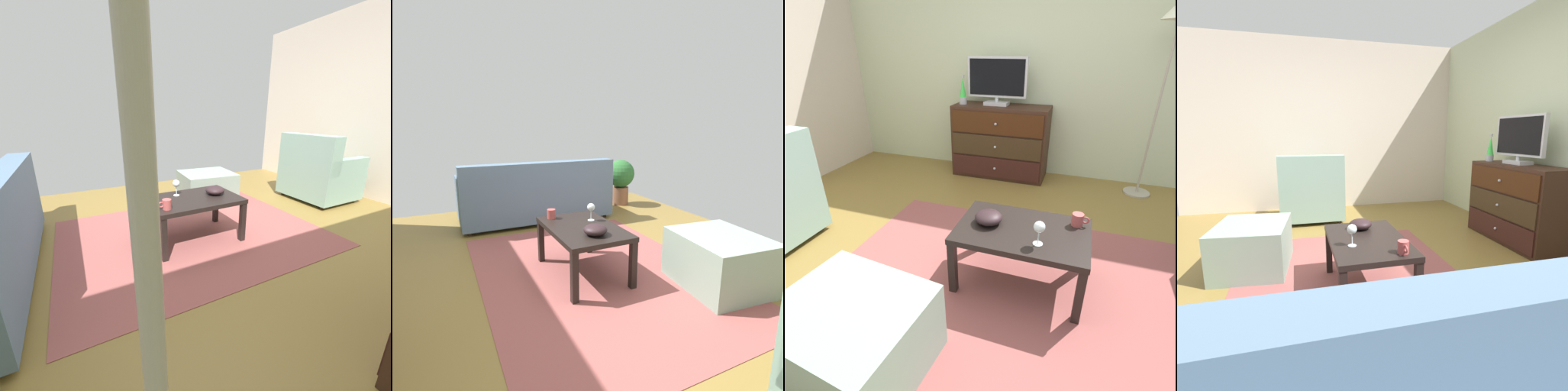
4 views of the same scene
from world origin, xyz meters
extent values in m
cube|color=olive|center=(0.00, 0.00, -0.03)|extent=(5.76, 4.65, 0.05)
cube|color=beige|center=(-2.64, 0.00, 1.31)|extent=(0.12, 4.65, 2.62)
cube|color=#914B48|center=(0.20, -0.20, 0.00)|extent=(2.60, 1.90, 0.01)
cube|color=#392116|center=(-0.43, 1.78, 0.44)|extent=(1.14, 0.45, 0.87)
cube|color=#361915|center=(-0.43, 1.55, 0.17)|extent=(1.08, 0.02, 0.25)
sphere|color=silver|center=(-0.43, 1.53, 0.17)|extent=(0.03, 0.03, 0.03)
cube|color=#372716|center=(-0.43, 1.55, 0.44)|extent=(1.08, 0.02, 0.25)
sphere|color=silver|center=(-0.43, 1.53, 0.44)|extent=(0.03, 0.03, 0.03)
cube|color=#3F1F0D|center=(-0.43, 1.55, 0.71)|extent=(1.08, 0.02, 0.25)
sphere|color=silver|center=(-0.43, 1.53, 0.71)|extent=(0.03, 0.03, 0.03)
cube|color=silver|center=(-0.50, 1.80, 0.89)|extent=(0.28, 0.18, 0.04)
cylinder|color=silver|center=(-0.50, 1.80, 0.94)|extent=(0.04, 0.04, 0.05)
cube|color=silver|center=(-0.50, 1.80, 1.18)|extent=(0.70, 0.05, 0.44)
cube|color=black|center=(-0.50, 1.78, 1.18)|extent=(0.65, 0.01, 0.39)
cylinder|color=#B7B7BC|center=(-0.90, 1.73, 0.91)|extent=(0.09, 0.09, 0.08)
cone|color=#3FD84C|center=(-0.90, 1.73, 1.06)|extent=(0.08, 0.08, 0.22)
cylinder|color=#B7B7BC|center=(-0.90, 1.73, 1.19)|extent=(0.04, 0.04, 0.03)
cube|color=black|center=(-0.15, 0.15, 0.20)|extent=(0.05, 0.05, 0.39)
cube|color=black|center=(0.65, 0.15, 0.20)|extent=(0.05, 0.05, 0.39)
cube|color=black|center=(-0.15, -0.35, 0.20)|extent=(0.05, 0.05, 0.39)
cube|color=black|center=(0.65, -0.35, 0.20)|extent=(0.05, 0.05, 0.39)
cube|color=black|center=(0.25, -0.10, 0.41)|extent=(0.86, 0.56, 0.04)
cylinder|color=silver|center=(0.37, -0.24, 0.43)|extent=(0.06, 0.06, 0.00)
cylinder|color=silver|center=(0.37, -0.24, 0.48)|extent=(0.01, 0.01, 0.09)
sphere|color=silver|center=(0.37, -0.24, 0.55)|extent=(0.07, 0.07, 0.07)
cylinder|color=#B34D4C|center=(0.58, 0.06, 0.47)|extent=(0.08, 0.08, 0.08)
torus|color=#B34D4C|center=(0.63, 0.06, 0.48)|extent=(0.05, 0.01, 0.05)
ellipsoid|color=black|center=(0.01, -0.10, 0.47)|extent=(0.19, 0.19, 0.08)
cube|color=slate|center=(1.70, -0.20, 0.61)|extent=(0.20, 1.95, 0.39)
cylinder|color=#332319|center=(-2.25, -0.06, 0.03)|extent=(0.05, 0.05, 0.05)
cylinder|color=#332319|center=(-2.25, -0.74, 0.03)|extent=(0.05, 0.05, 0.05)
cylinder|color=#332319|center=(-1.61, -0.06, 0.03)|extent=(0.05, 0.05, 0.05)
cylinder|color=#332319|center=(-1.61, -0.74, 0.03)|extent=(0.05, 0.05, 0.05)
cube|color=#80A496|center=(-1.93, -0.40, 0.24)|extent=(0.80, 0.85, 0.39)
cube|color=#80A496|center=(-1.63, -0.40, 0.68)|extent=(0.20, 0.85, 0.49)
cube|color=#80A496|center=(-1.93, -0.04, 0.54)|extent=(0.76, 0.12, 0.20)
cube|color=#80A496|center=(-1.93, -0.76, 0.54)|extent=(0.76, 0.12, 0.20)
cube|color=gray|center=(-0.40, -1.00, 0.21)|extent=(0.76, 0.67, 0.42)
camera|label=1|loc=(1.25, 1.90, 1.20)|focal=22.87mm
camera|label=2|loc=(-2.07, 0.96, 1.27)|focal=29.13mm
camera|label=3|loc=(0.53, -1.78, 1.51)|focal=27.76mm
camera|label=4|loc=(2.31, -0.59, 1.20)|focal=27.35mm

